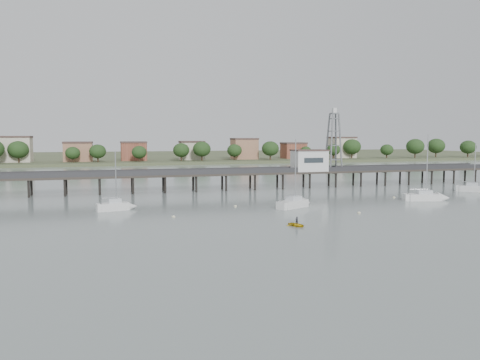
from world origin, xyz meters
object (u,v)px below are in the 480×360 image
object	(u,v)px
sailboat_d	(430,197)
yellow_dinghy	(297,226)
pier	(209,174)
sailboat_c	(298,203)
lattice_tower	(334,142)
sailboat_e	(477,189)
sailboat_b	(119,206)

from	to	relation	value
sailboat_d	yellow_dinghy	world-z (taller)	sailboat_d
pier	sailboat_c	bearing A→B (deg)	-71.83
lattice_tower	yellow_dinghy	size ratio (longest dim) A/B	5.33
sailboat_d	sailboat_e	distance (m)	21.62
sailboat_c	sailboat_e	size ratio (longest dim) A/B	1.12
sailboat_c	sailboat_b	size ratio (longest dim) A/B	1.21
sailboat_e	yellow_dinghy	bearing A→B (deg)	-108.14
sailboat_d	yellow_dinghy	size ratio (longest dim) A/B	4.67
pier	sailboat_c	world-z (taller)	sailboat_c
sailboat_d	sailboat_e	bearing A→B (deg)	40.60
sailboat_d	yellow_dinghy	bearing A→B (deg)	-138.61
lattice_tower	yellow_dinghy	distance (m)	55.36
sailboat_b	sailboat_e	world-z (taller)	sailboat_e
sailboat_c	sailboat_d	bearing A→B (deg)	-26.68
pier	sailboat_c	xyz separation A→B (m)	(9.57, -29.18, -3.15)
yellow_dinghy	lattice_tower	bearing A→B (deg)	37.53
pier	lattice_tower	bearing A→B (deg)	0.00
sailboat_c	lattice_tower	bearing A→B (deg)	24.77
pier	lattice_tower	xyz separation A→B (m)	(31.50, 0.00, 7.31)
sailboat_d	sailboat_b	xyz separation A→B (m)	(-58.84, 4.25, 0.02)
sailboat_b	sailboat_d	bearing A→B (deg)	-16.48
pier	sailboat_b	xyz separation A→B (m)	(-20.91, -24.12, -3.14)
sailboat_e	yellow_dinghy	world-z (taller)	sailboat_e
pier	sailboat_c	size ratio (longest dim) A/B	11.87
sailboat_d	sailboat_b	world-z (taller)	sailboat_d
pier	yellow_dinghy	distance (m)	45.96
pier	yellow_dinghy	size ratio (longest dim) A/B	51.59
sailboat_b	sailboat_c	bearing A→B (deg)	-21.77
pier	sailboat_d	size ratio (longest dim) A/B	11.04
sailboat_c	sailboat_b	bearing A→B (deg)	142.27
sailboat_d	sailboat_b	size ratio (longest dim) A/B	1.31
sailboat_c	sailboat_e	world-z (taller)	sailboat_c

